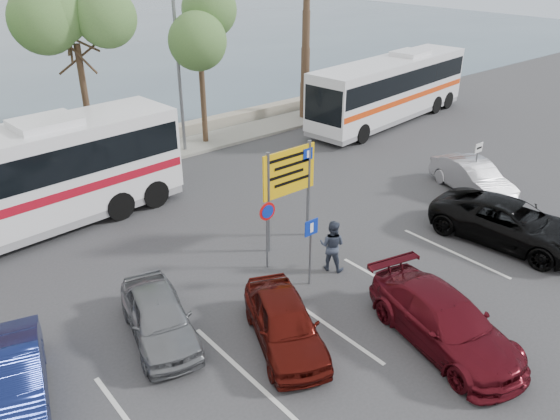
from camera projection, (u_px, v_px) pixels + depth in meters
ground at (332, 293)px, 16.59m from camera, size 120.00×120.00×0.00m
kerb_strip at (127, 162)px, 26.21m from camera, size 44.00×2.40×0.15m
seawall at (109, 147)px, 27.49m from camera, size 48.00×0.80×0.60m
tree_mid at (73, 21)px, 22.44m from camera, size 3.20×3.20×8.00m
tree_right at (198, 21)px, 26.09m from camera, size 3.20×3.20×7.40m
street_lamp_right at (179, 60)px, 25.60m from camera, size 0.45×1.15×8.01m
direction_sign at (289, 179)px, 18.30m from camera, size 2.20×0.12×3.60m
sign_no_stop at (267, 225)px, 17.20m from camera, size 0.60×0.08×2.35m
sign_parking at (311, 243)px, 16.37m from camera, size 0.50×0.07×2.25m
sign_taxi at (476, 161)px, 22.62m from camera, size 0.50×0.07×2.20m
lane_markings at (328, 323)px, 15.25m from camera, size 12.02×4.20×0.01m
coach_bus_left at (0, 192)px, 18.70m from camera, size 13.21×3.83×4.06m
coach_bus_right at (390, 91)px, 31.65m from camera, size 12.55×4.11×3.84m
car_silver_a at (159, 317)px, 14.47m from camera, size 2.46×4.11×1.31m
car_blue at (11, 381)px, 12.32m from camera, size 2.44×4.30×1.34m
car_maroon at (444, 321)px, 14.23m from camera, size 3.02×5.15×1.40m
car_red at (285, 323)px, 14.22m from camera, size 3.03×4.21×1.33m
suv_black at (510, 223)px, 19.08m from camera, size 3.13×5.68×1.51m
car_silver_b at (473, 177)px, 22.91m from camera, size 2.84×4.48×1.39m
pedestrian_far at (332, 245)px, 17.44m from camera, size 0.99×1.06×1.73m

